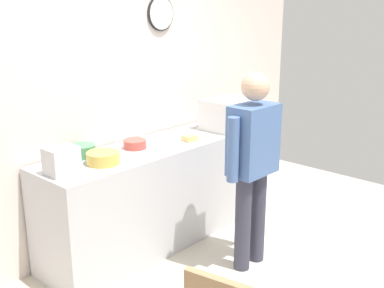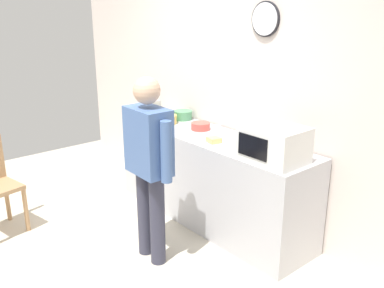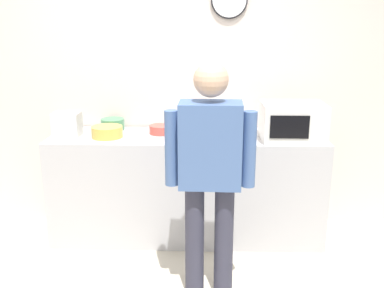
# 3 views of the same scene
# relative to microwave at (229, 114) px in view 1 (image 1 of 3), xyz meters

# --- Properties ---
(back_wall) EXTENTS (5.40, 0.13, 2.60)m
(back_wall) POSITION_rel_microwave_xyz_m (-1.09, 0.48, 0.23)
(back_wall) COLOR silver
(back_wall) RESTS_ON ground_plane
(kitchen_counter) EXTENTS (2.31, 0.62, 0.92)m
(kitchen_counter) POSITION_rel_microwave_xyz_m (-0.86, 0.10, -0.61)
(kitchen_counter) COLOR #B7B7BC
(kitchen_counter) RESTS_ON ground_plane
(microwave) EXTENTS (0.50, 0.39, 0.30)m
(microwave) POSITION_rel_microwave_xyz_m (0.00, 0.00, 0.00)
(microwave) COLOR silver
(microwave) RESTS_ON kitchen_counter
(sandwich_plate) EXTENTS (0.23, 0.23, 0.07)m
(sandwich_plate) POSITION_rel_microwave_xyz_m (-0.64, -0.06, -0.13)
(sandwich_plate) COLOR white
(sandwich_plate) RESTS_ON kitchen_counter
(salad_bowl) EXTENTS (0.20, 0.20, 0.07)m
(salad_bowl) POSITION_rel_microwave_xyz_m (-1.09, 0.17, -0.11)
(salad_bowl) COLOR #C64C42
(salad_bowl) RESTS_ON kitchen_counter
(cereal_bowl) EXTENTS (0.20, 0.20, 0.10)m
(cereal_bowl) POSITION_rel_microwave_xyz_m (-1.53, 0.29, -0.10)
(cereal_bowl) COLOR #4C8E60
(cereal_bowl) RESTS_ON kitchen_counter
(mixing_bowl) EXTENTS (0.26, 0.26, 0.09)m
(mixing_bowl) POSITION_rel_microwave_xyz_m (-1.52, 0.03, -0.10)
(mixing_bowl) COLOR gold
(mixing_bowl) RESTS_ON kitchen_counter
(toaster) EXTENTS (0.22, 0.18, 0.20)m
(toaster) POSITION_rel_microwave_xyz_m (-1.87, 0.07, -0.05)
(toaster) COLOR silver
(toaster) RESTS_ON kitchen_counter
(fork_utensil) EXTENTS (0.16, 0.10, 0.01)m
(fork_utensil) POSITION_rel_microwave_xyz_m (-0.15, 0.29, -0.15)
(fork_utensil) COLOR silver
(fork_utensil) RESTS_ON kitchen_counter
(spoon_utensil) EXTENTS (0.15, 0.11, 0.01)m
(spoon_utensil) POSITION_rel_microwave_xyz_m (-1.12, 0.39, -0.15)
(spoon_utensil) COLOR silver
(spoon_utensil) RESTS_ON kitchen_counter
(person_standing) EXTENTS (0.59, 0.25, 1.61)m
(person_standing) POSITION_rel_microwave_xyz_m (-0.68, -0.77, -0.13)
(person_standing) COLOR #323344
(person_standing) RESTS_ON ground_plane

